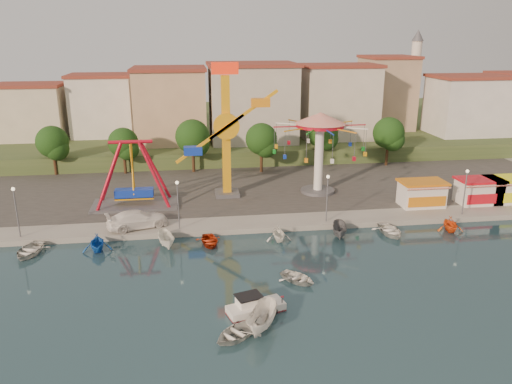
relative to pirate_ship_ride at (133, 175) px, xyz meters
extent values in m
plane|color=#142C38|center=(13.30, -21.23, -4.39)|extent=(200.00, 200.00, 0.00)
cube|color=#9E998E|center=(13.30, 40.77, -4.09)|extent=(200.00, 100.00, 0.60)
cube|color=#4C4944|center=(13.30, 8.77, -3.79)|extent=(90.00, 28.00, 0.01)
cube|color=#384C26|center=(13.30, 45.77, -2.89)|extent=(200.00, 60.00, 3.00)
cube|color=#59595E|center=(0.00, 0.00, -3.64)|extent=(10.00, 5.00, 0.30)
cube|color=#1535B8|center=(0.00, 0.00, -2.19)|extent=(4.50, 1.40, 1.00)
cylinder|color=#B70E22|center=(0.00, 0.00, 4.01)|extent=(5.00, 0.40, 0.40)
cube|color=#59595E|center=(11.28, 2.55, -3.54)|extent=(3.00, 3.00, 0.50)
cube|color=#FFAC15|center=(11.28, 2.55, 3.71)|extent=(1.00, 1.00, 15.00)
cube|color=red|center=(11.28, 2.55, 12.01)|extent=(3.20, 0.50, 1.40)
cylinder|color=#FFAC15|center=(11.28, 1.75, 5.21)|extent=(3.20, 0.50, 3.20)
cube|color=#FFAC15|center=(13.35, 1.55, 6.62)|extent=(8.45, 0.35, 5.93)
cube|color=orange|center=(15.41, 1.55, 8.03)|extent=(2.20, 1.20, 1.00)
cylinder|color=#59595E|center=(23.07, 2.18, -3.59)|extent=(4.40, 4.40, 0.40)
cylinder|color=white|center=(23.07, 2.18, 0.71)|extent=(1.10, 1.10, 9.00)
cylinder|color=#B70E22|center=(23.07, 2.18, 5.01)|extent=(6.00, 6.00, 0.50)
cone|color=red|center=(23.07, 2.18, 5.91)|extent=(6.40, 6.40, 1.40)
cube|color=white|center=(33.95, -4.73, -2.39)|extent=(5.00, 3.00, 2.80)
cube|color=orange|center=(33.95, -4.73, -0.84)|extent=(5.40, 3.40, 0.25)
cube|color=red|center=(33.95, -6.43, -1.19)|extent=(5.00, 0.77, 0.43)
cube|color=white|center=(41.27, -4.73, -2.39)|extent=(5.00, 3.00, 2.80)
cube|color=red|center=(41.27, -4.73, -0.84)|extent=(5.40, 3.40, 0.25)
cube|color=red|center=(41.27, -6.43, -1.19)|extent=(5.00, 0.77, 0.43)
cube|color=white|center=(44.97, -4.73, -2.39)|extent=(5.00, 3.00, 2.80)
cube|color=#EEF614|center=(44.97, -4.73, -0.84)|extent=(5.40, 3.40, 0.25)
cylinder|color=#59595E|center=(-10.70, -8.23, -1.29)|extent=(0.14, 0.14, 5.00)
cylinder|color=#59595E|center=(5.30, -8.23, -1.29)|extent=(0.14, 0.14, 5.00)
cylinder|color=#59595E|center=(21.30, -8.23, -1.29)|extent=(0.14, 0.14, 5.00)
cylinder|color=#59595E|center=(37.30, -8.23, -1.29)|extent=(0.14, 0.14, 5.00)
cylinder|color=#382314|center=(-12.70, 15.75, -2.00)|extent=(0.44, 0.44, 3.60)
sphere|color=black|center=(-12.70, 15.75, 1.10)|extent=(4.60, 4.60, 4.60)
cylinder|color=#382314|center=(-2.70, 15.01, -2.09)|extent=(0.44, 0.44, 3.40)
sphere|color=black|center=(-2.70, 15.01, 0.83)|extent=(4.35, 4.35, 4.35)
cylinder|color=#382314|center=(7.30, 14.58, -1.83)|extent=(0.44, 0.44, 3.92)
sphere|color=black|center=(7.30, 14.58, 1.54)|extent=(5.02, 5.02, 5.02)
cylinder|color=#382314|center=(17.30, 13.14, -1.96)|extent=(0.44, 0.44, 3.66)
sphere|color=black|center=(17.30, 13.14, 1.18)|extent=(4.68, 4.68, 4.68)
cylinder|color=#382314|center=(27.30, 16.13, -1.89)|extent=(0.44, 0.44, 3.80)
sphere|color=black|center=(27.30, 16.13, 1.37)|extent=(4.86, 4.86, 4.86)
cylinder|color=#382314|center=(37.30, 14.31, -1.91)|extent=(0.44, 0.44, 3.77)
sphere|color=black|center=(37.30, 14.31, 1.33)|extent=(4.83, 4.83, 4.83)
cube|color=beige|center=(-20.07, 24.84, 4.54)|extent=(9.26, 9.53, 11.87)
cube|color=silver|center=(-8.03, 30.16, 2.92)|extent=(12.33, 9.01, 8.63)
cube|color=tan|center=(5.11, 30.73, 4.22)|extent=(11.95, 9.28, 11.23)
cube|color=beige|center=(18.90, 27.58, 3.20)|extent=(12.59, 10.50, 9.20)
cube|color=beige|center=(32.37, 30.98, 3.22)|extent=(10.75, 9.23, 9.24)
cube|color=tan|center=(45.67, 29.11, 4.21)|extent=(12.77, 10.96, 11.21)
cube|color=silver|center=(57.45, 27.55, 4.78)|extent=(8.23, 8.98, 12.36)
cube|color=beige|center=(69.33, 32.48, 2.99)|extent=(11.59, 10.93, 8.76)
cylinder|color=silver|center=(49.30, 32.77, 6.61)|extent=(1.80, 1.80, 16.00)
cylinder|color=#59595E|center=(49.30, 32.77, 11.61)|extent=(2.80, 2.80, 0.30)
cone|color=#59595E|center=(49.30, 32.77, 15.61)|extent=(2.20, 2.20, 2.00)
cube|color=white|center=(11.17, -24.78, -4.13)|extent=(4.70, 2.86, 0.79)
cube|color=#B70E22|center=(11.17, -24.78, -4.32)|extent=(4.70, 2.86, 0.14)
cube|color=white|center=(10.65, -24.70, -3.47)|extent=(2.06, 1.77, 0.79)
cube|color=black|center=(10.65, -24.70, -3.03)|extent=(2.28, 1.99, 0.11)
torus|color=black|center=(11.17, -25.66, -4.00)|extent=(0.69, 0.36, 0.67)
torus|color=black|center=(12.41, -25.62, -4.00)|extent=(0.69, 0.36, 0.67)
imported|color=white|center=(15.42, -20.44, -4.05)|extent=(4.00, 4.13, 0.70)
imported|color=silver|center=(9.32, -27.91, -4.02)|extent=(4.49, 4.32, 0.76)
imported|color=white|center=(11.30, -27.20, -3.54)|extent=(3.44, 4.71, 1.71)
imported|color=white|center=(0.91, -7.23, -2.87)|extent=(6.86, 4.48, 1.85)
imported|color=silver|center=(-9.01, -11.43, -3.96)|extent=(3.79, 4.70, 0.86)
imported|color=blue|center=(-2.63, -11.43, -3.53)|extent=(3.26, 3.65, 1.73)
imported|color=white|center=(4.05, -11.43, -3.66)|extent=(2.21, 4.02, 1.47)
imported|color=#B02B0E|center=(8.30, -11.43, -4.03)|extent=(2.83, 3.74, 0.73)
imported|color=white|center=(15.39, -11.43, -3.61)|extent=(2.71, 3.10, 1.57)
imported|color=#5B5C60|center=(21.88, -11.43, -3.65)|extent=(2.40, 4.11, 1.49)
imported|color=white|center=(27.41, -11.43, -3.97)|extent=(3.25, 4.32, 0.85)
imported|color=#F95716|center=(34.15, -11.43, -3.57)|extent=(3.12, 3.48, 1.64)
camera|label=1|loc=(6.53, -57.98, 15.94)|focal=35.00mm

